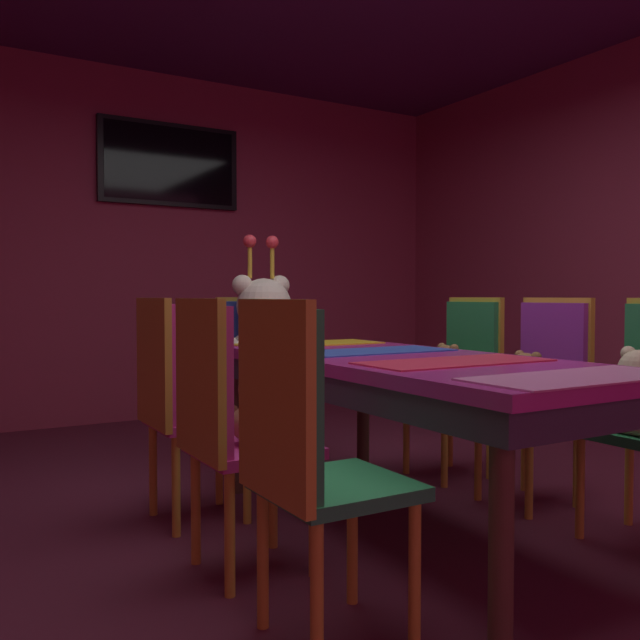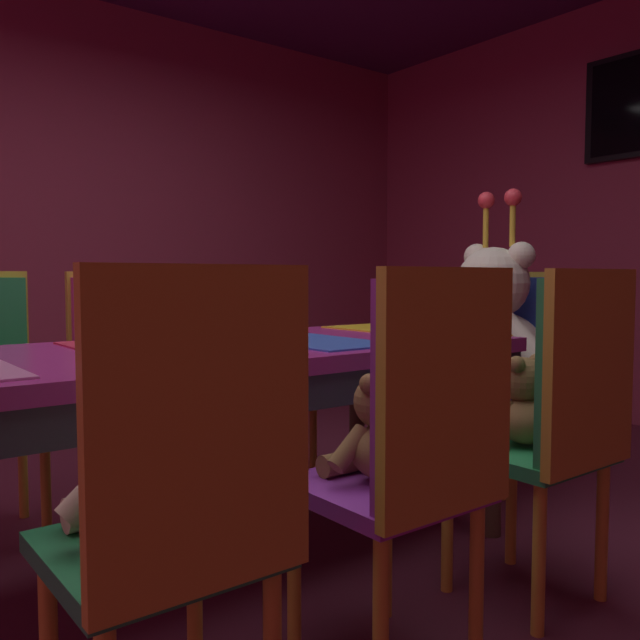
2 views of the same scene
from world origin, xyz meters
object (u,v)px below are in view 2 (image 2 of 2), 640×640
at_px(chair_left_2, 251,353).
at_px(teddy_right_0, 150,465).
at_px(teddy_left_2, 268,359).
at_px(teddy_left_1, 136,371).
at_px(chair_right_0, 184,485).
at_px(throne_chair, 513,354).
at_px(chair_right_2, 564,407).
at_px(banquet_table, 228,371).
at_px(teddy_right_1, 379,434).
at_px(teddy_right_2, 521,406).
at_px(chair_left_1, 122,362).
at_px(chair_right_1, 422,436).
at_px(king_teddy_bear, 491,325).

height_order(chair_left_2, teddy_right_0, chair_left_2).
bearing_deg(teddy_left_2, teddy_left_1, -92.71).
relative_size(teddy_left_2, chair_right_0, 0.30).
bearing_deg(throne_chair, chair_right_2, 42.08).
distance_m(banquet_table, teddy_right_1, 0.71).
height_order(banquet_table, teddy_right_2, banquet_table).
xyz_separation_m(chair_right_2, teddy_right_2, (-0.14, 0.00, -0.02)).
height_order(chair_left_1, teddy_right_1, chair_left_1).
xyz_separation_m(chair_right_0, chair_right_1, (0.01, 0.60, 0.00)).
bearing_deg(chair_right_1, banquet_table, 1.42).
xyz_separation_m(teddy_left_1, chair_right_2, (1.57, 0.62, 0.02)).
relative_size(chair_right_0, throne_chair, 1.00).
bearing_deg(chair_right_0, banquet_table, -34.19).
bearing_deg(chair_left_2, chair_left_1, -92.68).
bearing_deg(chair_right_2, banquet_table, 34.66).
bearing_deg(chair_right_1, king_teddy_bear, -57.80).
xyz_separation_m(teddy_right_0, throne_chair, (-0.70, 2.12, -0.00)).
bearing_deg(throne_chair, chair_right_0, 21.76).
height_order(chair_left_2, teddy_right_2, chair_left_2).
relative_size(banquet_table, chair_left_2, 2.05).
height_order(chair_left_1, chair_right_0, same).
distance_m(teddy_left_2, teddy_right_1, 1.51).
relative_size(chair_left_2, chair_right_2, 1.00).
height_order(throne_chair, king_teddy_bear, king_teddy_bear).
bearing_deg(teddy_right_2, chair_right_0, 96.36).
height_order(chair_right_2, teddy_right_2, chair_right_2).
xyz_separation_m(chair_left_2, teddy_right_0, (1.52, -1.18, 0.00)).
bearing_deg(teddy_left_2, chair_right_1, -20.86).
bearing_deg(teddy_right_2, throne_chair, -53.04).
bearing_deg(chair_right_1, teddy_left_2, -20.86).
bearing_deg(chair_right_1, throne_chair, -60.77).
xyz_separation_m(chair_right_0, teddy_right_2, (-0.13, 1.17, -0.02)).
height_order(chair_left_1, throne_chair, same).
bearing_deg(teddy_right_0, chair_right_1, -104.48).
distance_m(chair_left_1, teddy_right_0, 1.64).
distance_m(chair_left_1, chair_right_2, 1.82).
height_order(chair_left_2, chair_right_0, same).
height_order(teddy_right_1, throne_chair, throne_chair).
distance_m(chair_right_0, teddy_right_0, 0.15).
xyz_separation_m(teddy_left_2, teddy_right_0, (1.38, -1.18, 0.02)).
bearing_deg(chair_right_0, chair_right_2, -90.63).
relative_size(chair_right_0, chair_right_1, 1.00).
distance_m(chair_right_2, throne_chair, 1.28).
bearing_deg(teddy_left_1, chair_left_2, 100.19).
relative_size(chair_right_2, throne_chair, 1.00).
xyz_separation_m(chair_left_1, chair_left_2, (0.03, 0.63, 0.00)).
bearing_deg(chair_left_2, chair_right_2, -0.39).
xyz_separation_m(chair_right_2, king_teddy_bear, (-0.86, 0.78, 0.15)).
bearing_deg(chair_left_2, teddy_right_2, -0.43).
relative_size(chair_left_2, throne_chair, 1.00).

